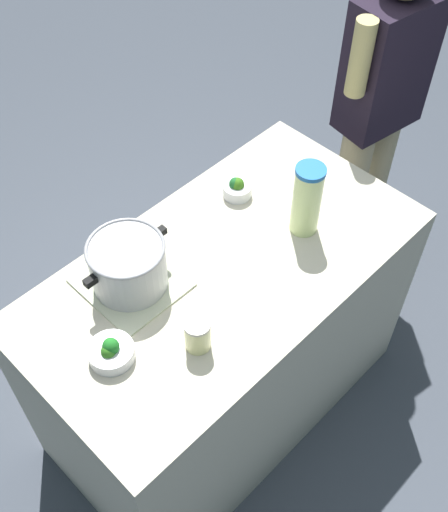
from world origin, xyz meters
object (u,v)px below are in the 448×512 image
at_px(lemonade_pitcher, 307,199).
at_px(person_cook, 376,115).
at_px(cooking_pot, 128,264).
at_px(broccoli_bowl_front, 237,188).
at_px(mason_jar, 198,334).
at_px(broccoli_bowl_center, 111,352).

xyz_separation_m(lemonade_pitcher, person_cook, (0.74, 0.21, -0.18)).
height_order(cooking_pot, broccoli_bowl_front, cooking_pot).
bearing_deg(lemonade_pitcher, mason_jar, -171.86).
relative_size(lemonade_pitcher, mason_jar, 2.39).
xyz_separation_m(lemonade_pitcher, broccoli_bowl_front, (-0.04, 0.28, -0.11)).
xyz_separation_m(cooking_pot, lemonade_pitcher, (0.58, -0.24, 0.04)).
bearing_deg(broccoli_bowl_front, person_cook, -4.45).
relative_size(cooking_pot, broccoli_bowl_center, 2.29).
relative_size(lemonade_pitcher, broccoli_bowl_center, 1.99).
distance_m(lemonade_pitcher, broccoli_bowl_front, 0.30).
height_order(broccoli_bowl_front, person_cook, person_cook).
height_order(broccoli_bowl_center, person_cook, person_cook).
distance_m(broccoli_bowl_center, person_cook, 1.54).
bearing_deg(cooking_pot, person_cook, -0.98).
bearing_deg(mason_jar, cooking_pot, 88.42).
xyz_separation_m(cooking_pot, broccoli_bowl_center, (-0.22, -0.17, -0.07)).
height_order(cooking_pot, broccoli_bowl_center, cooking_pot).
height_order(mason_jar, person_cook, person_cook).
bearing_deg(broccoli_bowl_center, person_cook, 5.51).
relative_size(lemonade_pitcher, person_cook, 0.17).
bearing_deg(broccoli_bowl_center, broccoli_bowl_front, 15.57).
bearing_deg(mason_jar, person_cook, 12.69).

